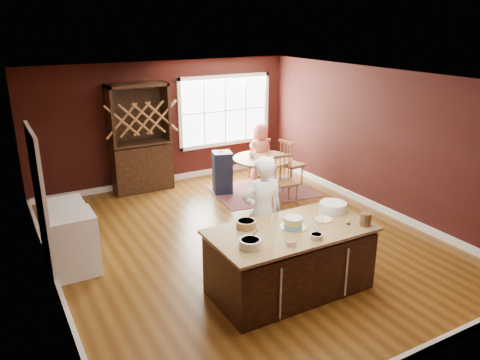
% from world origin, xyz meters
% --- Properties ---
extents(room_shell, '(7.00, 7.00, 7.00)m').
position_xyz_m(room_shell, '(0.00, 0.00, 1.35)').
color(room_shell, brown).
rests_on(room_shell, ground).
extents(window, '(2.36, 0.10, 1.66)m').
position_xyz_m(window, '(1.50, 3.47, 1.50)').
color(window, white).
rests_on(window, room_shell).
extents(doorway, '(0.08, 1.26, 2.13)m').
position_xyz_m(doorway, '(-2.97, 0.60, 1.02)').
color(doorway, white).
rests_on(doorway, room_shell).
extents(kitchen_island, '(2.18, 1.14, 0.92)m').
position_xyz_m(kitchen_island, '(-0.19, -1.65, 0.44)').
color(kitchen_island, black).
rests_on(kitchen_island, ground).
extents(dining_table, '(1.26, 1.26, 0.75)m').
position_xyz_m(dining_table, '(1.55, 1.86, 0.53)').
color(dining_table, brown).
rests_on(dining_table, ground).
extents(baker, '(0.69, 0.51, 1.74)m').
position_xyz_m(baker, '(-0.18, -0.93, 0.87)').
color(baker, white).
rests_on(baker, ground).
extents(layer_cake, '(0.36, 0.36, 0.14)m').
position_xyz_m(layer_cake, '(-0.14, -1.62, 0.99)').
color(layer_cake, silver).
rests_on(layer_cake, kitchen_island).
extents(bowl_blue, '(0.27, 0.27, 0.10)m').
position_xyz_m(bowl_blue, '(-0.92, -1.84, 0.97)').
color(bowl_blue, white).
rests_on(bowl_blue, kitchen_island).
extents(bowl_yellow, '(0.27, 0.27, 0.10)m').
position_xyz_m(bowl_yellow, '(-0.68, -1.32, 0.97)').
color(bowl_yellow, tan).
rests_on(bowl_yellow, kitchen_island).
extents(bowl_pink, '(0.15, 0.15, 0.05)m').
position_xyz_m(bowl_pink, '(-0.45, -2.02, 0.95)').
color(bowl_pink, white).
rests_on(bowl_pink, kitchen_island).
extents(bowl_olive, '(0.17, 0.17, 0.06)m').
position_xyz_m(bowl_olive, '(-0.07, -2.04, 0.95)').
color(bowl_olive, beige).
rests_on(bowl_olive, kitchen_island).
extents(drinking_glass, '(0.08, 0.08, 0.16)m').
position_xyz_m(drinking_glass, '(0.23, -1.74, 1.00)').
color(drinking_glass, silver).
rests_on(drinking_glass, kitchen_island).
extents(dinner_plate, '(0.24, 0.24, 0.02)m').
position_xyz_m(dinner_plate, '(0.37, -1.63, 0.93)').
color(dinner_plate, '#F6F1B6').
rests_on(dinner_plate, kitchen_island).
extents(white_tub, '(0.39, 0.39, 0.13)m').
position_xyz_m(white_tub, '(0.68, -1.45, 0.99)').
color(white_tub, white).
rests_on(white_tub, kitchen_island).
extents(stoneware_crock, '(0.15, 0.15, 0.18)m').
position_xyz_m(stoneware_crock, '(0.74, -2.04, 1.01)').
color(stoneware_crock, brown).
rests_on(stoneware_crock, kitchen_island).
extents(toy_figurine, '(0.04, 0.04, 0.07)m').
position_xyz_m(toy_figurine, '(0.56, -1.91, 0.96)').
color(toy_figurine, yellow).
rests_on(toy_figurine, kitchen_island).
extents(rug, '(2.25, 1.82, 0.01)m').
position_xyz_m(rug, '(1.55, 1.86, 0.01)').
color(rug, brown).
rests_on(rug, ground).
extents(chair_east, '(0.50, 0.52, 1.07)m').
position_xyz_m(chair_east, '(2.32, 1.87, 0.53)').
color(chair_east, brown).
rests_on(chair_east, ground).
extents(chair_south, '(0.46, 0.44, 0.99)m').
position_xyz_m(chair_south, '(1.57, 0.99, 0.50)').
color(chair_south, brown).
rests_on(chair_south, ground).
extents(chair_north, '(0.43, 0.41, 0.98)m').
position_xyz_m(chair_north, '(1.93, 2.63, 0.49)').
color(chair_north, brown).
rests_on(chair_north, ground).
extents(seated_woman, '(0.73, 0.54, 1.37)m').
position_xyz_m(seated_woman, '(1.82, 2.39, 0.68)').
color(seated_woman, '#E66D5F').
rests_on(seated_woman, ground).
extents(high_chair, '(0.47, 0.47, 0.94)m').
position_xyz_m(high_chair, '(0.77, 2.20, 0.47)').
color(high_chair, '#151E34').
rests_on(high_chair, ground).
extents(toddler, '(0.18, 0.14, 0.26)m').
position_xyz_m(toddler, '(0.80, 2.21, 0.81)').
color(toddler, '#8CA5BF').
rests_on(toddler, high_chair).
extents(table_plate, '(0.21, 0.21, 0.02)m').
position_xyz_m(table_plate, '(1.79, 1.73, 0.76)').
color(table_plate, beige).
rests_on(table_plate, dining_table).
extents(table_cup, '(0.15, 0.15, 0.10)m').
position_xyz_m(table_cup, '(1.38, 2.02, 0.80)').
color(table_cup, white).
rests_on(table_cup, dining_table).
extents(hutch, '(1.25, 0.52, 2.29)m').
position_xyz_m(hutch, '(-0.66, 3.22, 1.15)').
color(hutch, black).
rests_on(hutch, ground).
extents(washer, '(0.63, 0.61, 0.92)m').
position_xyz_m(washer, '(-2.64, 0.28, 0.46)').
color(washer, white).
rests_on(washer, ground).
extents(dryer, '(0.61, 0.59, 0.88)m').
position_xyz_m(dryer, '(-2.64, 0.92, 0.44)').
color(dryer, white).
rests_on(dryer, ground).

